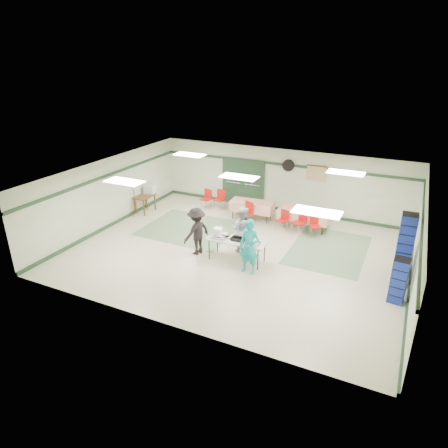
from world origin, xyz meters
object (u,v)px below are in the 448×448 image
at_px(serving_table, 237,241).
at_px(chair_a, 300,220).
at_px(chair_d, 247,211).
at_px(printer_table, 145,198).
at_px(dining_table_a, 304,214).
at_px(volunteer_teal, 249,247).
at_px(office_printer, 150,189).
at_px(chair_c, 315,224).
at_px(crate_stack_blue_b, 399,281).
at_px(chair_loose_b, 207,197).
at_px(volunteer_dark, 197,231).
at_px(volunteer_grey, 242,229).
at_px(chair_b, 283,218).
at_px(broom, 135,201).
at_px(dining_table_b, 252,206).
at_px(chair_loose_a, 220,197).
at_px(crate_stack_red, 402,257).
at_px(crate_stack_blue_a, 404,250).

distance_m(serving_table, chair_a, 3.30).
bearing_deg(chair_d, printer_table, -147.90).
bearing_deg(dining_table_a, printer_table, -167.26).
height_order(volunteer_teal, office_printer, volunteer_teal).
distance_m(chair_c, crate_stack_blue_b, 4.52).
distance_m(chair_d, chair_loose_b, 2.44).
xyz_separation_m(volunteer_dark, crate_stack_blue_b, (6.36, -0.16, -0.17)).
relative_size(volunteer_grey, crate_stack_blue_b, 1.25).
bearing_deg(chair_d, chair_b, 22.74).
bearing_deg(printer_table, broom, -96.88).
xyz_separation_m(dining_table_b, chair_d, (0.04, -0.57, -0.00)).
xyz_separation_m(chair_loose_a, broom, (-2.84, -2.29, 0.11)).
height_order(volunteer_grey, chair_loose_a, volunteer_grey).
bearing_deg(volunteer_teal, dining_table_a, 83.51).
xyz_separation_m(dining_table_b, chair_a, (2.20, -0.57, -0.02)).
relative_size(dining_table_a, broom, 1.61).
bearing_deg(broom, crate_stack_red, 4.67).
height_order(volunteer_teal, dining_table_b, volunteer_teal).
distance_m(chair_c, crate_stack_blue_a, 3.90).
distance_m(chair_b, office_printer, 5.99).
distance_m(chair_loose_b, crate_stack_blue_a, 8.72).
xyz_separation_m(chair_b, office_printer, (-5.97, -0.27, 0.42)).
xyz_separation_m(chair_b, crate_stack_red, (4.33, -1.55, 0.03)).
height_order(dining_table_b, printer_table, dining_table_b).
bearing_deg(serving_table, crate_stack_red, 15.64).
relative_size(serving_table, chair_loose_b, 2.29).
distance_m(crate_stack_blue_a, office_printer, 10.50).
height_order(serving_table, dining_table_a, dining_table_a).
xyz_separation_m(dining_table_a, chair_d, (-2.16, -0.57, -0.00)).
height_order(volunteer_teal, chair_d, volunteer_teal).
bearing_deg(dining_table_b, printer_table, -168.96).
bearing_deg(dining_table_a, chair_d, -163.45).
bearing_deg(volunteer_grey, chair_loose_a, -62.87).
xyz_separation_m(serving_table, crate_stack_blue_a, (4.93, 0.73, 0.40)).
height_order(chair_a, chair_d, chair_d).
bearing_deg(chair_b, office_printer, -154.32).
distance_m(chair_b, chair_c, 1.23).
bearing_deg(volunteer_dark, chair_a, 157.31).
relative_size(printer_table, broom, 0.77).
distance_m(chair_d, office_printer, 4.50).
bearing_deg(printer_table, crate_stack_blue_a, -7.07).
xyz_separation_m(chair_d, chair_loose_b, (-2.29, 0.85, -0.03)).
height_order(volunteer_dark, dining_table_a, volunteer_dark).
height_order(chair_d, broom, broom).
relative_size(dining_table_a, printer_table, 2.09).
bearing_deg(broom, printer_table, 87.79).
bearing_deg(volunteer_grey, crate_stack_blue_a, 171.19).
relative_size(chair_b, chair_c, 1.01).
relative_size(volunteer_dark, office_printer, 3.66).
bearing_deg(crate_stack_red, crate_stack_blue_b, -90.00).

